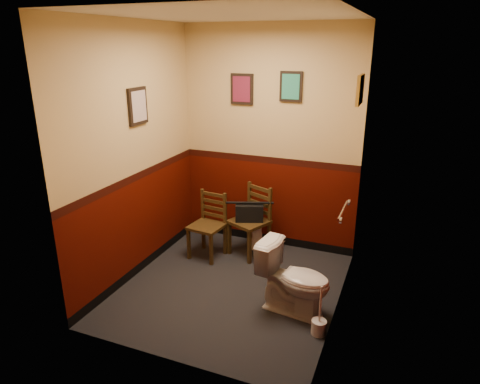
% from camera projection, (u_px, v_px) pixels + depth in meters
% --- Properties ---
extents(floor, '(2.20, 2.40, 0.00)m').
position_uv_depth(floor, '(231.00, 288.00, 4.56)').
color(floor, black).
rests_on(floor, ground).
extents(ceiling, '(2.20, 2.40, 0.00)m').
position_uv_depth(ceiling, '(229.00, 14.00, 3.67)').
color(ceiling, silver).
rests_on(ceiling, ground).
extents(wall_back, '(2.20, 0.00, 2.70)m').
position_uv_depth(wall_back, '(269.00, 141.00, 5.17)').
color(wall_back, '#3E0902').
rests_on(wall_back, ground).
extents(wall_front, '(2.20, 0.00, 2.70)m').
position_uv_depth(wall_front, '(165.00, 208.00, 3.06)').
color(wall_front, '#3E0902').
rests_on(wall_front, ground).
extents(wall_left, '(0.00, 2.40, 2.70)m').
position_uv_depth(wall_left, '(134.00, 155.00, 4.50)').
color(wall_left, '#3E0902').
rests_on(wall_left, ground).
extents(wall_right, '(0.00, 2.40, 2.70)m').
position_uv_depth(wall_right, '(346.00, 178.00, 3.73)').
color(wall_right, '#3E0902').
rests_on(wall_right, ground).
extents(grab_bar, '(0.05, 0.56, 0.06)m').
position_uv_depth(grab_bar, '(344.00, 211.00, 4.09)').
color(grab_bar, silver).
rests_on(grab_bar, wall_right).
extents(framed_print_back_a, '(0.28, 0.04, 0.36)m').
position_uv_depth(framed_print_back_a, '(242.00, 89.00, 5.07)').
color(framed_print_back_a, black).
rests_on(framed_print_back_a, wall_back).
extents(framed_print_back_b, '(0.26, 0.04, 0.34)m').
position_uv_depth(framed_print_back_b, '(291.00, 87.00, 4.85)').
color(framed_print_back_b, black).
rests_on(framed_print_back_b, wall_back).
extents(framed_print_left, '(0.04, 0.30, 0.38)m').
position_uv_depth(framed_print_left, '(138.00, 106.00, 4.42)').
color(framed_print_left, black).
rests_on(framed_print_left, wall_left).
extents(framed_print_right, '(0.04, 0.34, 0.28)m').
position_uv_depth(framed_print_right, '(360.00, 90.00, 4.03)').
color(framed_print_right, olive).
rests_on(framed_print_right, wall_right).
extents(toilet, '(0.75, 0.48, 0.69)m').
position_uv_depth(toilet, '(294.00, 279.00, 4.06)').
color(toilet, white).
rests_on(toilet, floor).
extents(toilet_brush, '(0.14, 0.14, 0.49)m').
position_uv_depth(toilet_brush, '(319.00, 326.00, 3.81)').
color(toilet_brush, silver).
rests_on(toilet_brush, floor).
extents(chair_left, '(0.41, 0.41, 0.79)m').
position_uv_depth(chair_left, '(208.00, 225.00, 5.13)').
color(chair_left, '#422E14').
rests_on(chair_left, floor).
extents(chair_right, '(0.53, 0.53, 0.86)m').
position_uv_depth(chair_right, '(251.00, 221.00, 5.18)').
color(chair_right, '#422E14').
rests_on(chair_right, floor).
extents(handbag, '(0.37, 0.27, 0.24)m').
position_uv_depth(handbag, '(249.00, 212.00, 5.11)').
color(handbag, black).
rests_on(handbag, chair_right).
extents(tp_stack, '(0.26, 0.16, 0.45)m').
position_uv_depth(tp_stack, '(257.00, 235.00, 5.35)').
color(tp_stack, silver).
rests_on(tp_stack, floor).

